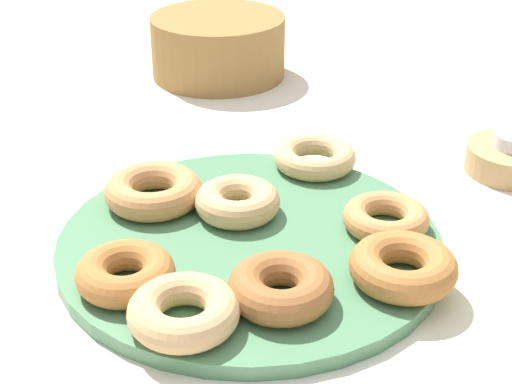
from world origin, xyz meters
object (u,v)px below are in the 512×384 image
Objects in this scene: donut_0 at (125,273)px; donut_5 at (386,218)px; donut_plate at (250,244)px; basket at (218,46)px; candle_holder at (512,159)px; donut_4 at (403,267)px; donut_1 at (153,191)px; donut_7 at (237,201)px; donut_2 at (281,287)px; donut_6 at (184,311)px; donut_3 at (315,157)px.

donut_0 is 1.03× the size of donut_5.
basket reaches higher than donut_plate.
donut_plate is at bearing -140.37° from candle_holder.
candle_holder is at bearing -32.07° from basket.
donut_4 reaches higher than donut_0.
donut_4 is at bearing -20.21° from donut_1.
donut_7 is 0.43× the size of basket.
donut_1 and donut_4 have the same top height.
donut_5 is at bearing 32.59° from donut_0.
donut_4 reaches higher than donut_plate.
donut_4 is (0.09, 0.05, -0.00)m from donut_2.
donut_1 is at bearing 113.74° from donut_6.
donut_6 is (0.06, -0.04, -0.00)m from donut_0.
candle_holder is 0.44m from basket.
basket is (-0.13, 0.44, 0.04)m from donut_plate.
donut_1 reaches higher than donut_5.
donut_0 is at bearing -138.10° from candle_holder.
donut_1 is 1.12× the size of donut_2.
donut_7 is (-0.06, -0.11, 0.00)m from donut_3.
donut_0 is 0.44m from candle_holder.
donut_plate is at bearing -63.43° from donut_7.
donut_2 is 0.98× the size of donut_6.
basket reaches higher than donut_4.
donut_0 is 0.91× the size of donut_4.
donut_5 is (0.22, -0.01, -0.00)m from donut_1.
candle_holder is (0.27, 0.17, -0.01)m from donut_7.
donut_2 is 0.14m from donut_7.
donut_6 reaches higher than candle_holder.
donut_0 is at bearing -147.41° from donut_5.
donut_4 reaches higher than candle_holder.
donut_2 is 0.36m from candle_holder.
basket reaches higher than candle_holder.
donut_2 is at bearing -89.69° from donut_3.
donut_1 reaches higher than donut_6.
donut_6 is (-0.16, -0.09, -0.00)m from donut_4.
donut_plate is 0.11m from donut_1.
donut_3 is 0.21m from candle_holder.
donut_1 is (-0.10, 0.04, 0.02)m from donut_plate.
basket is at bearing 106.37° from donut_plate.
donut_plate is 3.89× the size of donut_4.
donut_0 reaches higher than donut_3.
basket is (-0.17, 0.29, 0.02)m from donut_3.
donut_0 is (-0.08, -0.09, 0.02)m from donut_plate.
donut_1 and donut_2 have the same top height.
donut_3 is at bearing 124.67° from donut_5.
donut_6 is (-0.07, -0.04, -0.00)m from donut_2.
donut_2 is 1.07× the size of donut_5.
donut_2 is 0.56m from basket.
basket reaches higher than donut_0.
donut_5 is at bearing -127.48° from candle_holder.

